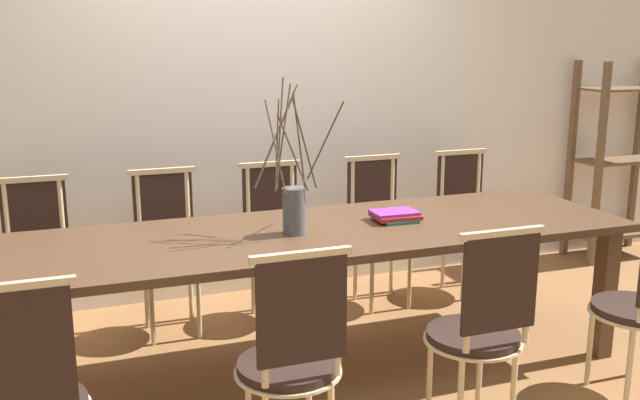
# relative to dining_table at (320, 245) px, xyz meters

# --- Properties ---
(ground_plane) EXTENTS (16.00, 16.00, 0.00)m
(ground_plane) POSITION_rel_dining_table_xyz_m (0.00, 0.00, -0.67)
(ground_plane) COLOR olive
(wall_rear) EXTENTS (12.00, 0.06, 3.20)m
(wall_rear) POSITION_rel_dining_table_xyz_m (0.00, 1.32, 0.93)
(wall_rear) COLOR white
(wall_rear) RESTS_ON ground_plane
(dining_table) EXTENTS (3.17, 0.94, 0.75)m
(dining_table) POSITION_rel_dining_table_xyz_m (0.00, 0.00, 0.00)
(dining_table) COLOR #4C3321
(dining_table) RESTS_ON ground_plane
(chair_near_leftend) EXTENTS (0.43, 0.43, 0.95)m
(chair_near_leftend) POSITION_rel_dining_table_xyz_m (-1.35, -0.79, -0.18)
(chair_near_leftend) COLOR black
(chair_near_leftend) RESTS_ON ground_plane
(chair_near_left) EXTENTS (0.43, 0.43, 0.95)m
(chair_near_left) POSITION_rel_dining_table_xyz_m (-0.41, -0.79, -0.18)
(chair_near_left) COLOR black
(chair_near_left) RESTS_ON ground_plane
(chair_near_center) EXTENTS (0.43, 0.43, 0.95)m
(chair_near_center) POSITION_rel_dining_table_xyz_m (0.43, -0.79, -0.18)
(chair_near_center) COLOR black
(chair_near_center) RESTS_ON ground_plane
(chair_far_leftend) EXTENTS (0.43, 0.43, 0.95)m
(chair_far_leftend) POSITION_rel_dining_table_xyz_m (-1.34, 0.79, -0.18)
(chair_far_leftend) COLOR black
(chair_far_leftend) RESTS_ON ground_plane
(chair_far_left) EXTENTS (0.43, 0.43, 0.95)m
(chair_far_left) POSITION_rel_dining_table_xyz_m (-0.64, 0.79, -0.18)
(chair_far_left) COLOR black
(chair_far_left) RESTS_ON ground_plane
(chair_far_center) EXTENTS (0.43, 0.43, 0.95)m
(chair_far_center) POSITION_rel_dining_table_xyz_m (0.01, 0.79, -0.18)
(chair_far_center) COLOR black
(chair_far_center) RESTS_ON ground_plane
(chair_far_right) EXTENTS (0.43, 0.43, 0.95)m
(chair_far_right) POSITION_rel_dining_table_xyz_m (0.70, 0.79, -0.18)
(chair_far_right) COLOR black
(chair_far_right) RESTS_ON ground_plane
(chair_far_rightend) EXTENTS (0.43, 0.43, 0.95)m
(chair_far_rightend) POSITION_rel_dining_table_xyz_m (1.35, 0.79, -0.18)
(chair_far_rightend) COLOR black
(chair_far_rightend) RESTS_ON ground_plane
(vase_centerpiece) EXTENTS (0.38, 0.34, 0.75)m
(vase_centerpiece) POSITION_rel_dining_table_xyz_m (-0.15, -0.03, 0.23)
(vase_centerpiece) COLOR #4C5156
(vase_centerpiece) RESTS_ON dining_table
(book_stack) EXTENTS (0.24, 0.20, 0.05)m
(book_stack) POSITION_rel_dining_table_xyz_m (0.43, 0.03, 0.11)
(book_stack) COLOR #1E6B4C
(book_stack) RESTS_ON dining_table
(shelving_rack) EXTENTS (0.69, 0.36, 1.52)m
(shelving_rack) POSITION_rel_dining_table_xyz_m (2.84, 1.07, 0.08)
(shelving_rack) COLOR brown
(shelving_rack) RESTS_ON ground_plane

